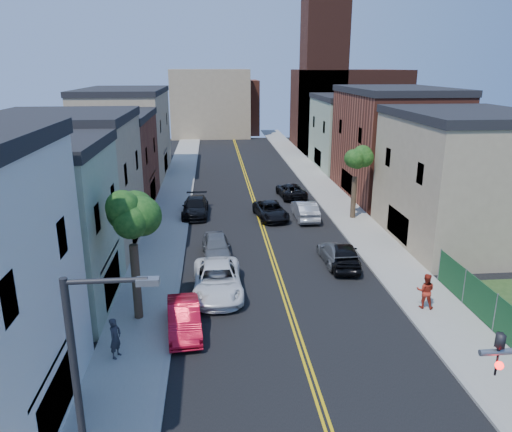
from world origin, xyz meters
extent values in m
cube|color=gray|center=(-7.90, 40.00, 0.07)|extent=(3.20, 100.00, 0.15)
cube|color=gray|center=(7.90, 40.00, 0.07)|extent=(3.20, 100.00, 0.15)
cube|color=gray|center=(-6.15, 40.00, 0.07)|extent=(0.30, 100.00, 0.15)
cube|color=gray|center=(6.15, 40.00, 0.07)|extent=(0.30, 100.00, 0.15)
cube|color=gray|center=(-14.00, 16.00, 4.25)|extent=(9.00, 8.00, 8.50)
cube|color=#998466|center=(-14.00, 25.00, 4.50)|extent=(9.00, 10.00, 9.00)
cube|color=brown|center=(-14.00, 36.00, 4.00)|extent=(9.00, 12.00, 8.00)
cube|color=#998466|center=(-14.00, 50.00, 4.75)|extent=(9.00, 16.00, 9.50)
cube|color=#998466|center=(14.00, 24.00, 4.50)|extent=(9.00, 12.00, 9.00)
cube|color=brown|center=(14.00, 38.00, 5.00)|extent=(9.00, 14.00, 10.00)
cube|color=gray|center=(14.00, 52.00, 4.25)|extent=(9.00, 12.00, 8.50)
cube|color=#4C2319|center=(17.50, 68.00, 6.00)|extent=(16.00, 14.00, 12.00)
cube|color=#4C2319|center=(12.50, 64.00, 11.00)|extent=(6.00, 6.00, 22.00)
cube|color=#998466|center=(-4.00, 82.00, 6.00)|extent=(14.00, 8.00, 12.00)
cube|color=brown|center=(0.00, 86.00, 5.00)|extent=(10.00, 8.00, 10.00)
cylinder|color=#36261B|center=(-7.90, 14.00, 2.13)|extent=(0.44, 0.44, 3.96)
sphere|color=#0F360E|center=(-7.90, 14.00, 6.45)|extent=(5.20, 5.20, 5.20)
sphere|color=#0F360E|center=(-7.38, 13.61, 7.49)|extent=(3.90, 3.90, 3.90)
sphere|color=#0F360E|center=(-8.42, 14.52, 5.93)|extent=(3.64, 3.64, 3.64)
cylinder|color=#36261B|center=(7.90, 30.00, 1.91)|extent=(0.44, 0.44, 3.52)
sphere|color=#0F360E|center=(7.90, 30.00, 5.65)|extent=(4.40, 4.40, 4.40)
sphere|color=#0F360E|center=(8.34, 29.67, 6.53)|extent=(3.30, 3.30, 3.30)
sphere|color=#0F360E|center=(7.46, 30.44, 5.21)|extent=(3.08, 3.08, 3.08)
imported|color=black|center=(2.00, -0.50, 6.70)|extent=(0.16, 0.20, 1.00)
sphere|color=#FF0C0C|center=(2.00, -0.62, 6.50)|extent=(0.18, 0.18, 0.18)
cylinder|color=black|center=(-7.20, 1.00, 4.15)|extent=(0.18, 0.18, 8.00)
cylinder|color=black|center=(-6.30, 1.00, 8.05)|extent=(1.80, 0.12, 0.12)
cube|color=slate|center=(-5.40, 1.00, 8.00)|extent=(0.50, 0.25, 0.15)
imported|color=red|center=(-5.50, 12.57, 0.73)|extent=(1.95, 4.56, 1.46)
imported|color=white|center=(-3.80, 16.69, 0.83)|extent=(2.81, 5.98, 1.65)
imported|color=#575A5F|center=(-3.80, 22.26, 0.79)|extent=(2.10, 4.71, 1.57)
imported|color=black|center=(-5.50, 32.26, 0.78)|extent=(2.34, 5.42, 1.55)
imported|color=slate|center=(4.14, 20.54, 0.68)|extent=(2.01, 4.75, 1.37)
imported|color=black|center=(4.42, 19.93, 0.80)|extent=(2.46, 4.88, 1.59)
imported|color=#9B9DA2|center=(3.84, 30.36, 0.80)|extent=(1.73, 4.89, 1.61)
imported|color=black|center=(3.80, 37.69, 0.70)|extent=(2.76, 5.20, 1.39)
imported|color=black|center=(0.95, 30.77, 0.70)|extent=(2.95, 5.30, 1.40)
imported|color=#27282F|center=(-8.37, 10.41, 1.09)|extent=(0.67, 0.81, 1.88)
imported|color=#A82919|center=(7.18, 13.68, 1.12)|extent=(1.15, 1.04, 1.95)
camera|label=1|loc=(-3.91, -9.04, 12.54)|focal=34.33mm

